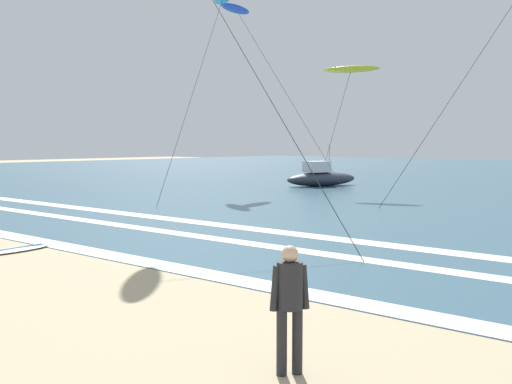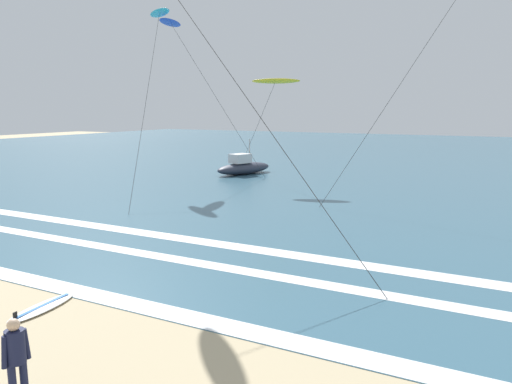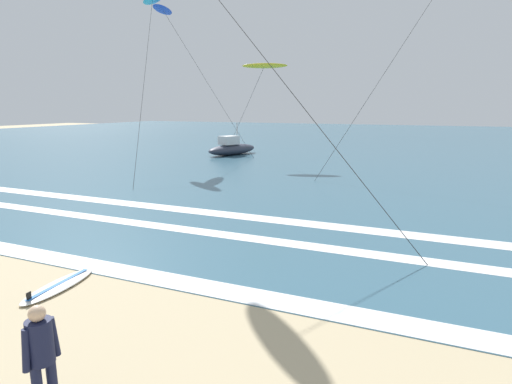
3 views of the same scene
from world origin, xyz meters
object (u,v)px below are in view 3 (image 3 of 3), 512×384
at_px(kite_cyan_far_right, 152,0).
at_px(offshore_boat, 232,148).
at_px(surfboard_foreground_flat, 59,286).
at_px(surfer_right_near, 41,352).
at_px(kite_yellow_far_left, 264,66).
at_px(kite_blue_mid_center, 163,11).

relative_size(kite_cyan_far_right, offshore_boat, 2.12).
height_order(kite_cyan_far_right, offshore_boat, kite_cyan_far_right).
bearing_deg(offshore_boat, surfboard_foreground_flat, -72.07).
distance_m(surfer_right_near, surfboard_foreground_flat, 4.49).
xyz_separation_m(surfboard_foreground_flat, offshore_boat, (-8.15, 25.19, 0.51)).
bearing_deg(surfer_right_near, kite_yellow_far_left, 105.86).
distance_m(surfboard_foreground_flat, kite_cyan_far_right, 25.35).
height_order(kite_blue_mid_center, offshore_boat, kite_blue_mid_center).
bearing_deg(kite_yellow_far_left, surfboard_foreground_flat, -79.88).
bearing_deg(kite_blue_mid_center, surfboard_foreground_flat, -61.33).
relative_size(surfer_right_near, kite_blue_mid_center, 0.14).
relative_size(surfer_right_near, kite_yellow_far_left, 0.22).
xyz_separation_m(surfboard_foreground_flat, kite_cyan_far_right, (-11.46, 19.63, 11.23)).
height_order(kite_blue_mid_center, kite_yellow_far_left, kite_blue_mid_center).
distance_m(surfboard_foreground_flat, offshore_boat, 26.48).
distance_m(kite_cyan_far_right, offshore_boat, 12.53).
distance_m(surfer_right_near, kite_blue_mid_center, 29.42).
height_order(surfer_right_near, kite_blue_mid_center, kite_blue_mid_center).
relative_size(surfer_right_near, surfboard_foreground_flat, 0.75).
distance_m(kite_blue_mid_center, offshore_boat, 11.64).
distance_m(kite_yellow_far_left, kite_cyan_far_right, 9.09).
xyz_separation_m(surfboard_foreground_flat, kite_blue_mid_center, (-11.28, 20.62, 10.74)).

